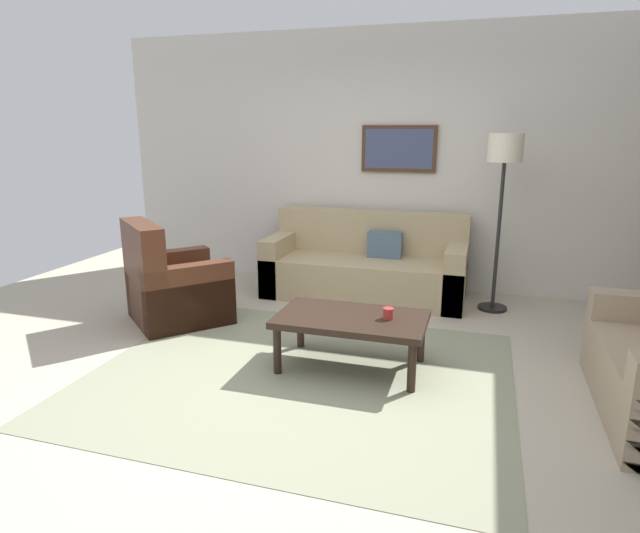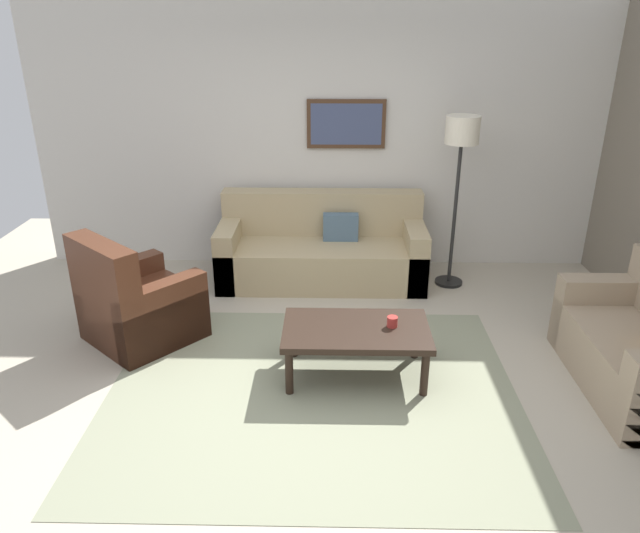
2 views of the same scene
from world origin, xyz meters
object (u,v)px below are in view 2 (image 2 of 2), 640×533
(armchair_leather, at_px, (134,308))
(cup, at_px, (392,322))
(framed_artwork, at_px, (346,124))
(coffee_table, at_px, (356,334))
(lamp_standing, at_px, (461,148))
(couch_main, at_px, (322,250))

(armchair_leather, relative_size, cup, 14.01)
(cup, relative_size, framed_artwork, 0.10)
(armchair_leather, distance_m, coffee_table, 1.91)
(cup, bearing_deg, framed_artwork, 98.13)
(cup, bearing_deg, lamp_standing, 65.96)
(armchair_leather, distance_m, lamp_standing, 3.31)
(framed_artwork, bearing_deg, couch_main, -121.19)
(couch_main, bearing_deg, cup, -73.12)
(armchair_leather, distance_m, framed_artwork, 2.80)
(coffee_table, bearing_deg, lamp_standing, 59.19)
(coffee_table, bearing_deg, cup, 4.92)
(cup, xyz_separation_m, framed_artwork, (-0.32, 2.24, 1.09))
(lamp_standing, bearing_deg, cup, -114.04)
(armchair_leather, distance_m, cup, 2.17)
(coffee_table, relative_size, framed_artwork, 1.36)
(armchair_leather, xyz_separation_m, cup, (2.11, -0.47, 0.14))
(couch_main, distance_m, cup, 1.93)
(coffee_table, distance_m, lamp_standing, 2.27)
(armchair_leather, xyz_separation_m, coffee_table, (1.84, -0.49, 0.05))
(coffee_table, bearing_deg, armchair_leather, 165.03)
(couch_main, bearing_deg, framed_artwork, 58.81)
(coffee_table, height_order, lamp_standing, lamp_standing)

